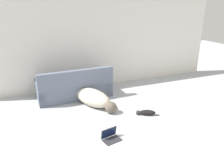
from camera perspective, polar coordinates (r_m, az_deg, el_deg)
ground_plane at (r=4.08m, az=17.71°, el=-18.09°), size 20.00×20.00×0.00m
wall_back at (r=6.82m, az=-2.62°, el=11.08°), size 7.74×0.06×2.79m
couch at (r=6.17m, az=-9.74°, el=-1.01°), size 2.04×0.94×0.86m
dog at (r=5.60m, az=-4.78°, el=-3.70°), size 0.96×1.58×0.42m
cat at (r=5.24m, az=8.90°, el=-7.39°), size 0.53×0.32×0.13m
laptop_open at (r=4.33m, az=-0.46°, el=-13.37°), size 0.38×0.31×0.22m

